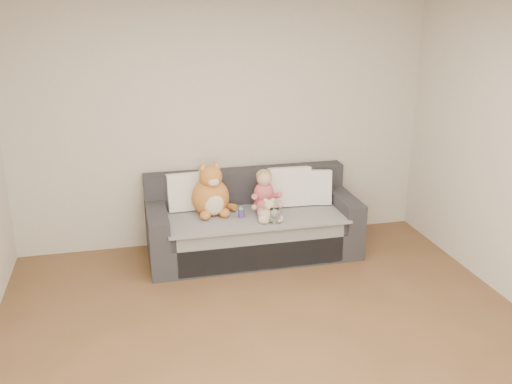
# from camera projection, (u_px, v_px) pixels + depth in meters

# --- Properties ---
(room_shell) EXTENTS (5.00, 5.00, 5.00)m
(room_shell) POSITION_uv_depth(u_px,v_px,m) (274.00, 185.00, 4.21)
(room_shell) COLOR brown
(room_shell) RESTS_ON ground
(sofa) EXTENTS (2.20, 0.94, 0.85)m
(sofa) POSITION_uv_depth(u_px,v_px,m) (252.00, 225.00, 6.09)
(sofa) COLOR #252529
(sofa) RESTS_ON ground
(cushion_left) EXTENTS (0.44, 0.22, 0.41)m
(cushion_left) POSITION_uv_depth(u_px,v_px,m) (188.00, 192.00, 6.02)
(cushion_left) COLOR silver
(cushion_left) RESTS_ON sofa
(cushion_right_back) EXTENTS (0.47, 0.22, 0.43)m
(cushion_right_back) POSITION_uv_depth(u_px,v_px,m) (290.00, 187.00, 6.15)
(cushion_right_back) COLOR silver
(cushion_right_back) RESTS_ON sofa
(cushion_right_front) EXTENTS (0.44, 0.27, 0.39)m
(cushion_right_front) POSITION_uv_depth(u_px,v_px,m) (312.00, 187.00, 6.20)
(cushion_right_front) COLOR silver
(cushion_right_front) RESTS_ON sofa
(toddler) EXTENTS (0.34, 0.48, 0.47)m
(toddler) POSITION_uv_depth(u_px,v_px,m) (265.00, 195.00, 5.92)
(toddler) COLOR #C04369
(toddler) RESTS_ON sofa
(plush_cat) EXTENTS (0.48, 0.43, 0.60)m
(plush_cat) POSITION_uv_depth(u_px,v_px,m) (211.00, 194.00, 5.88)
(plush_cat) COLOR #C1802B
(plush_cat) RESTS_ON sofa
(teddy_bear) EXTENTS (0.20, 0.15, 0.26)m
(teddy_bear) POSITION_uv_depth(u_px,v_px,m) (269.00, 212.00, 5.71)
(teddy_bear) COLOR beige
(teddy_bear) RESTS_ON sofa
(plush_cow) EXTENTS (0.15, 0.23, 0.18)m
(plush_cow) POSITION_uv_depth(u_px,v_px,m) (273.00, 215.00, 5.71)
(plush_cow) COLOR white
(plush_cow) RESTS_ON sofa
(sippy_cup) EXTENTS (0.11, 0.08, 0.12)m
(sippy_cup) POSITION_uv_depth(u_px,v_px,m) (241.00, 212.00, 5.84)
(sippy_cup) COLOR #5A3592
(sippy_cup) RESTS_ON sofa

